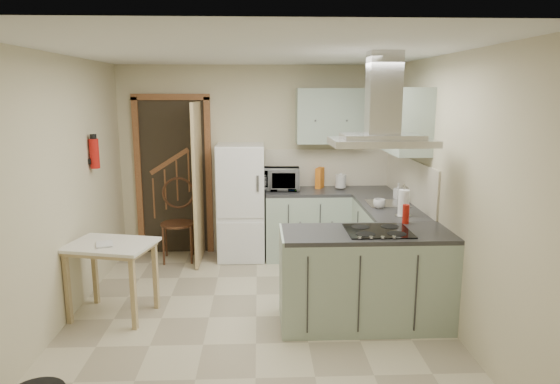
{
  "coord_description": "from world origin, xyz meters",
  "views": [
    {
      "loc": [
        0.04,
        -4.54,
        2.16
      ],
      "look_at": [
        0.25,
        0.45,
        1.15
      ],
      "focal_mm": 32.0,
      "sensor_mm": 36.0,
      "label": 1
    }
  ],
  "objects_px": {
    "fridge": "(241,202)",
    "extractor_hood": "(382,142)",
    "drop_leaf_table": "(113,280)",
    "peninsula": "(366,278)",
    "bentwood_chair": "(178,224)",
    "microwave": "(279,179)"
  },
  "relations": [
    {
      "from": "fridge",
      "to": "extractor_hood",
      "type": "height_order",
      "value": "extractor_hood"
    },
    {
      "from": "fridge",
      "to": "drop_leaf_table",
      "type": "height_order",
      "value": "fridge"
    },
    {
      "from": "peninsula",
      "to": "drop_leaf_table",
      "type": "relative_size",
      "value": 1.97
    },
    {
      "from": "peninsula",
      "to": "bentwood_chair",
      "type": "relative_size",
      "value": 1.6
    },
    {
      "from": "bentwood_chair",
      "to": "extractor_hood",
      "type": "bearing_deg",
      "value": -46.55
    },
    {
      "from": "peninsula",
      "to": "microwave",
      "type": "bearing_deg",
      "value": 109.71
    },
    {
      "from": "extractor_hood",
      "to": "microwave",
      "type": "bearing_deg",
      "value": 112.18
    },
    {
      "from": "peninsula",
      "to": "bentwood_chair",
      "type": "distance_m",
      "value": 2.79
    },
    {
      "from": "fridge",
      "to": "drop_leaf_table",
      "type": "relative_size",
      "value": 1.91
    },
    {
      "from": "fridge",
      "to": "peninsula",
      "type": "distance_m",
      "value": 2.35
    },
    {
      "from": "fridge",
      "to": "peninsula",
      "type": "relative_size",
      "value": 0.97
    },
    {
      "from": "fridge",
      "to": "bentwood_chair",
      "type": "distance_m",
      "value": 0.86
    },
    {
      "from": "extractor_hood",
      "to": "microwave",
      "type": "relative_size",
      "value": 1.75
    },
    {
      "from": "microwave",
      "to": "extractor_hood",
      "type": "bearing_deg",
      "value": -65.17
    },
    {
      "from": "drop_leaf_table",
      "to": "microwave",
      "type": "distance_m",
      "value": 2.52
    },
    {
      "from": "drop_leaf_table",
      "to": "extractor_hood",
      "type": "bearing_deg",
      "value": 7.21
    },
    {
      "from": "fridge",
      "to": "bentwood_chair",
      "type": "height_order",
      "value": "fridge"
    },
    {
      "from": "microwave",
      "to": "drop_leaf_table",
      "type": "bearing_deg",
      "value": -131.38
    },
    {
      "from": "drop_leaf_table",
      "to": "bentwood_chair",
      "type": "distance_m",
      "value": 1.68
    },
    {
      "from": "extractor_hood",
      "to": "bentwood_chair",
      "type": "distance_m",
      "value": 3.12
    },
    {
      "from": "microwave",
      "to": "fridge",
      "type": "bearing_deg",
      "value": -173.17
    },
    {
      "from": "drop_leaf_table",
      "to": "microwave",
      "type": "bearing_deg",
      "value": 59.3
    }
  ]
}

